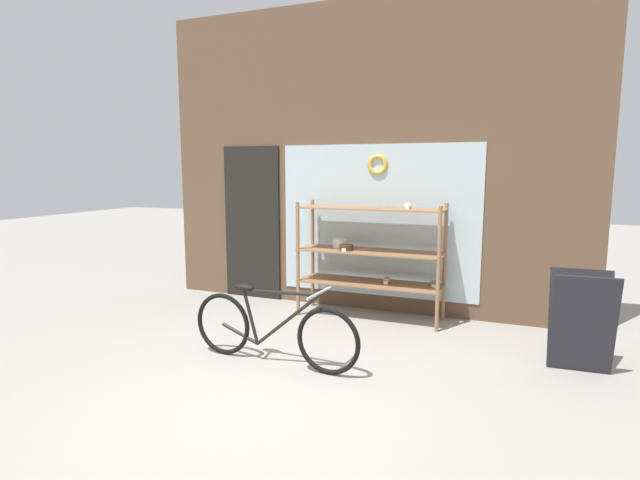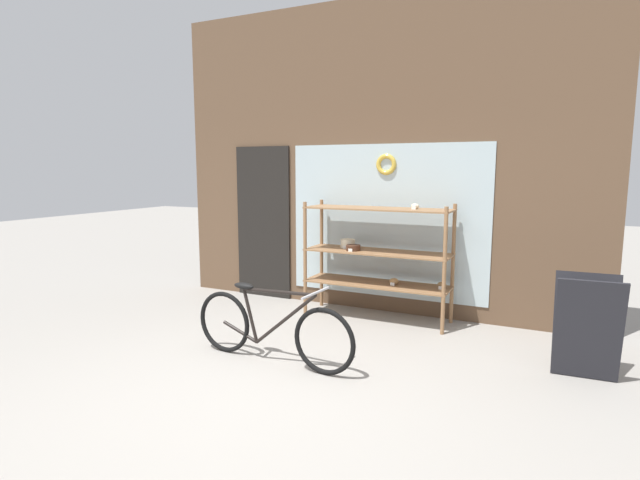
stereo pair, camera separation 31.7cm
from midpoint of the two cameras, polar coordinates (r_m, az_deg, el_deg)
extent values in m
plane|color=gray|center=(4.25, -5.36, -16.93)|extent=(30.00, 30.00, 0.00)
cube|color=brown|center=(6.34, 7.49, 9.22)|extent=(5.50, 0.08, 3.85)
cube|color=silver|center=(6.27, 8.95, 2.12)|extent=(2.54, 0.02, 1.90)
cube|color=black|center=(7.01, -5.21, 1.99)|extent=(0.84, 0.03, 2.10)
torus|color=gold|center=(6.22, 9.04, 8.53)|extent=(0.26, 0.06, 0.26)
cylinder|color=#8E6642|center=(6.10, -0.23, -2.20)|extent=(0.04, 0.04, 1.40)
cylinder|color=#8E6642|center=(5.58, 15.61, -3.50)|extent=(0.04, 0.04, 1.40)
cylinder|color=#8E6642|center=(6.52, 1.57, -1.54)|extent=(0.04, 0.04, 1.40)
cylinder|color=#8E6642|center=(6.03, 16.41, -2.67)|extent=(0.04, 0.04, 1.40)
cube|color=#8E6642|center=(6.06, 7.99, -4.98)|extent=(1.74, 0.51, 0.02)
cube|color=#8E6642|center=(5.98, 8.06, -1.36)|extent=(1.74, 0.51, 0.02)
cube|color=#8E6642|center=(5.92, 8.16, 3.56)|extent=(1.74, 0.51, 0.02)
ellipsoid|color=#AD7F4C|center=(6.00, 9.97, -4.68)|extent=(0.11, 0.09, 0.08)
cube|color=white|center=(5.95, 9.79, -5.00)|extent=(0.05, 0.00, 0.04)
cylinder|color=#422619|center=(5.99, 5.34, -0.90)|extent=(0.17, 0.17, 0.07)
cube|color=white|center=(5.90, 5.02, -1.17)|extent=(0.05, 0.00, 0.04)
ellipsoid|color=brown|center=(5.94, 15.26, -5.01)|extent=(0.11, 0.09, 0.07)
cube|color=white|center=(5.88, 15.14, -5.32)|extent=(0.05, 0.00, 0.04)
cylinder|color=beige|center=(6.19, 4.67, -0.41)|extent=(0.18, 0.18, 0.11)
cube|color=white|center=(6.10, 4.33, -0.85)|extent=(0.05, 0.00, 0.04)
ellipsoid|color=beige|center=(5.82, 12.35, 3.79)|extent=(0.09, 0.08, 0.07)
cube|color=white|center=(5.77, 12.22, 3.61)|extent=(0.05, 0.00, 0.04)
torus|color=black|center=(5.03, -9.10, -9.24)|extent=(0.61, 0.08, 0.61)
torus|color=black|center=(4.45, 2.56, -11.52)|extent=(0.61, 0.08, 0.61)
cylinder|color=black|center=(4.59, -2.03, -9.10)|extent=(0.67, 0.07, 0.57)
cylinder|color=black|center=(4.56, -2.81, -5.96)|extent=(0.79, 0.08, 0.07)
cylinder|color=black|center=(4.81, -6.08, -8.59)|extent=(0.17, 0.04, 0.51)
cylinder|color=black|center=(4.94, -7.27, -10.39)|extent=(0.41, 0.06, 0.17)
ellipsoid|color=black|center=(4.78, -6.82, -5.24)|extent=(0.23, 0.10, 0.06)
cylinder|color=#B2B2B7|center=(4.36, 1.60, -6.08)|extent=(0.05, 0.46, 0.02)
cube|color=#232328|center=(4.89, 29.99, -8.97)|extent=(0.53, 0.23, 0.89)
cube|color=#232328|center=(5.06, 29.75, -8.39)|extent=(0.53, 0.23, 0.89)
camera|label=1|loc=(0.16, -88.09, 0.28)|focal=28.00mm
camera|label=2|loc=(0.16, 91.91, -0.28)|focal=28.00mm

